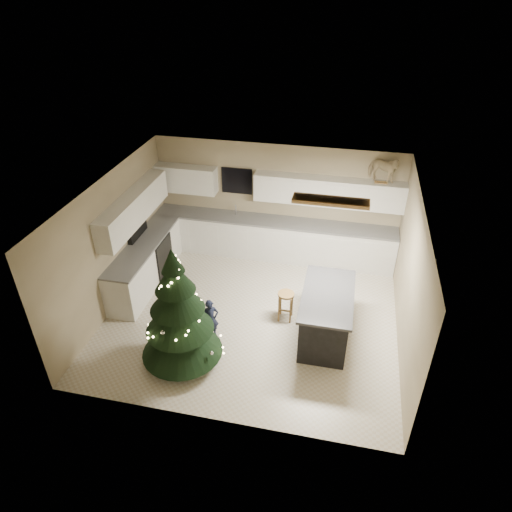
% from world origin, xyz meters
% --- Properties ---
extents(ground_plane, '(5.50, 5.50, 0.00)m').
position_xyz_m(ground_plane, '(0.00, 0.00, 0.00)').
color(ground_plane, beige).
extents(room_shell, '(5.52, 5.02, 2.61)m').
position_xyz_m(room_shell, '(0.02, 0.00, 1.75)').
color(room_shell, tan).
rests_on(room_shell, ground_plane).
extents(cabinetry, '(5.50, 3.20, 2.00)m').
position_xyz_m(cabinetry, '(-0.91, 1.65, 0.76)').
color(cabinetry, silver).
rests_on(cabinetry, ground_plane).
extents(island, '(0.90, 1.70, 0.95)m').
position_xyz_m(island, '(1.43, -0.29, 0.48)').
color(island, black).
rests_on(island, ground_plane).
extents(bar_stool, '(0.31, 0.31, 0.60)m').
position_xyz_m(bar_stool, '(0.65, 0.04, 0.45)').
color(bar_stool, olive).
rests_on(bar_stool, ground_plane).
extents(christmas_tree, '(1.42, 1.37, 2.27)m').
position_xyz_m(christmas_tree, '(-0.90, -1.42, 0.93)').
color(christmas_tree, '#3F2816').
rests_on(christmas_tree, ground_plane).
extents(toddler, '(0.35, 0.31, 0.80)m').
position_xyz_m(toddler, '(-0.59, -0.75, 0.40)').
color(toddler, black).
rests_on(toddler, ground_plane).
extents(rocking_horse, '(0.74, 0.54, 0.59)m').
position_xyz_m(rocking_horse, '(2.20, 2.33, 2.31)').
color(rocking_horse, olive).
rests_on(rocking_horse, cabinetry).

